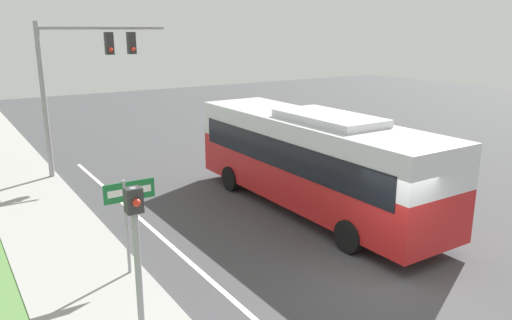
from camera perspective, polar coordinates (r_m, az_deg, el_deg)
ground_plane at (r=12.87m, az=14.65°, el=-13.15°), size 80.00×80.00×0.00m
bus at (r=16.53m, az=6.40°, el=0.43°), size 2.76×10.33×3.36m
signal_gantry at (r=21.45m, az=-19.28°, el=9.88°), size 5.20×0.41×6.20m
pedestrian_signal at (r=9.04m, az=-13.47°, el=-9.67°), size 0.28×0.34×3.34m
street_sign at (r=12.32m, az=-14.39°, el=-5.43°), size 1.24×0.08×2.49m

